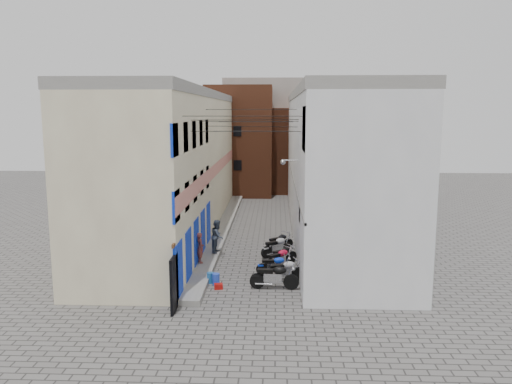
# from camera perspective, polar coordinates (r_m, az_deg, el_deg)

# --- Properties ---
(ground) EXTENTS (90.00, 90.00, 0.00)m
(ground) POSITION_cam_1_polar(r_m,az_deg,el_deg) (20.30, -1.85, -13.07)
(ground) COLOR #5D5A57
(ground) RESTS_ON ground
(plinth) EXTENTS (0.90, 26.00, 0.25)m
(plinth) POSITION_cam_1_polar(r_m,az_deg,el_deg) (32.81, -3.78, -4.17)
(plinth) COLOR gray
(plinth) RESTS_ON ground
(building_left) EXTENTS (5.10, 27.00, 9.00)m
(building_left) POSITION_cam_1_polar(r_m,az_deg,el_deg) (32.48, -9.03, 3.43)
(building_left) COLOR beige
(building_left) RESTS_ON ground
(building_right) EXTENTS (5.94, 26.00, 9.00)m
(building_right) POSITION_cam_1_polar(r_m,az_deg,el_deg) (32.09, 8.77, 3.38)
(building_right) COLOR silver
(building_right) RESTS_ON ground
(building_far_brick_left) EXTENTS (6.00, 6.00, 10.00)m
(building_far_brick_left) POSITION_cam_1_polar(r_m,az_deg,el_deg) (46.94, -1.84, 5.89)
(building_far_brick_left) COLOR brown
(building_far_brick_left) RESTS_ON ground
(building_far_brick_right) EXTENTS (5.00, 6.00, 8.00)m
(building_far_brick_right) POSITION_cam_1_polar(r_m,az_deg,el_deg) (48.90, 4.21, 4.83)
(building_far_brick_right) COLOR brown
(building_far_brick_right) RESTS_ON ground
(building_far_concrete) EXTENTS (8.00, 5.00, 11.00)m
(building_far_concrete) POSITION_cam_1_polar(r_m,az_deg,el_deg) (52.80, 0.81, 6.81)
(building_far_concrete) COLOR gray
(building_far_concrete) RESTS_ON ground
(far_shopfront) EXTENTS (2.00, 0.30, 2.40)m
(far_shopfront) POSITION_cam_1_polar(r_m,az_deg,el_deg) (44.43, 0.50, 0.79)
(far_shopfront) COLOR black
(far_shopfront) RESTS_ON ground
(overhead_wires) EXTENTS (5.80, 13.02, 1.32)m
(overhead_wires) POSITION_cam_1_polar(r_m,az_deg,el_deg) (26.42, -0.72, 7.96)
(overhead_wires) COLOR black
(overhead_wires) RESTS_ON ground
(motorcycle_a) EXTENTS (2.21, 0.81, 1.26)m
(motorcycle_a) POSITION_cam_1_polar(r_m,az_deg,el_deg) (22.07, 2.10, -9.48)
(motorcycle_a) COLOR black
(motorcycle_a) RESTS_ON ground
(motorcycle_b) EXTENTS (2.06, 1.12, 1.14)m
(motorcycle_b) POSITION_cam_1_polar(r_m,az_deg,el_deg) (23.05, 3.29, -8.82)
(motorcycle_b) COLOR #B7B6BB
(motorcycle_b) RESTS_ON ground
(motorcycle_c) EXTENTS (1.86, 0.77, 1.04)m
(motorcycle_c) POSITION_cam_1_polar(r_m,az_deg,el_deg) (23.92, 2.18, -8.25)
(motorcycle_c) COLOR #0D35D1
(motorcycle_c) RESTS_ON ground
(motorcycle_d) EXTENTS (1.87, 1.77, 1.14)m
(motorcycle_d) POSITION_cam_1_polar(r_m,az_deg,el_deg) (24.81, 2.74, -7.51)
(motorcycle_d) COLOR red
(motorcycle_d) RESTS_ON ground
(motorcycle_e) EXTENTS (1.70, 1.44, 0.99)m
(motorcycle_e) POSITION_cam_1_polar(r_m,az_deg,el_deg) (25.73, 3.10, -7.07)
(motorcycle_e) COLOR black
(motorcycle_e) RESTS_ON ground
(motorcycle_f) EXTENTS (2.03, 1.77, 1.19)m
(motorcycle_f) POSITION_cam_1_polar(r_m,az_deg,el_deg) (26.90, 2.44, -6.11)
(motorcycle_f) COLOR #A1A2A6
(motorcycle_f) RESTS_ON ground
(motorcycle_g) EXTENTS (1.86, 1.70, 1.11)m
(motorcycle_g) POSITION_cam_1_polar(r_m,az_deg,el_deg) (27.88, 2.70, -5.65)
(motorcycle_g) COLOR black
(motorcycle_g) RESTS_ON ground
(person_a) EXTENTS (0.57, 0.66, 1.52)m
(person_a) POSITION_cam_1_polar(r_m,az_deg,el_deg) (25.04, -6.41, -6.34)
(person_a) COLOR #974237
(person_a) RESTS_ON plinth
(person_b) EXTENTS (0.78, 0.94, 1.76)m
(person_b) POSITION_cam_1_polar(r_m,az_deg,el_deg) (26.73, -4.42, -5.05)
(person_b) COLOR #394355
(person_b) RESTS_ON plinth
(water_jug_near) EXTENTS (0.41, 0.41, 0.52)m
(water_jug_near) POSITION_cam_1_polar(r_m,az_deg,el_deg) (22.76, -4.60, -9.89)
(water_jug_near) COLOR blue
(water_jug_near) RESTS_ON ground
(water_jug_far) EXTENTS (0.36, 0.36, 0.49)m
(water_jug_far) POSITION_cam_1_polar(r_m,az_deg,el_deg) (23.00, -5.24, -9.73)
(water_jug_far) COLOR #2165A6
(water_jug_far) RESTS_ON ground
(red_crate) EXTENTS (0.41, 0.33, 0.23)m
(red_crate) POSITION_cam_1_polar(r_m,az_deg,el_deg) (22.29, -4.31, -10.71)
(red_crate) COLOR #A10F0B
(red_crate) RESTS_ON ground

